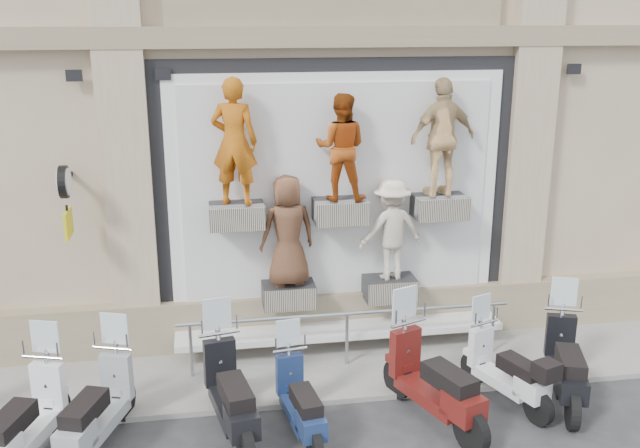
# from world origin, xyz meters

# --- Properties ---
(ground) EXTENTS (90.00, 90.00, 0.00)m
(ground) POSITION_xyz_m (0.00, 0.00, 0.00)
(ground) COLOR #2C2C2F
(ground) RESTS_ON ground
(sidewalk) EXTENTS (16.00, 2.20, 0.08)m
(sidewalk) POSITION_xyz_m (0.00, 2.10, 0.04)
(sidewalk) COLOR #999690
(sidewalk) RESTS_ON ground
(shop_vitrine) EXTENTS (5.60, 0.83, 4.30)m
(shop_vitrine) POSITION_xyz_m (0.06, 2.75, 2.42)
(shop_vitrine) COLOR black
(shop_vitrine) RESTS_ON ground
(guard_rail) EXTENTS (5.06, 0.10, 0.93)m
(guard_rail) POSITION_xyz_m (0.00, 2.00, 0.47)
(guard_rail) COLOR #9EA0A5
(guard_rail) RESTS_ON ground
(clock_sign_bracket) EXTENTS (0.10, 0.80, 1.02)m
(clock_sign_bracket) POSITION_xyz_m (-3.90, 2.47, 2.80)
(clock_sign_bracket) COLOR black
(clock_sign_bracket) RESTS_ON ground
(scooter_b) EXTENTS (1.12, 2.01, 1.57)m
(scooter_b) POSITION_xyz_m (-4.21, 0.31, 0.78)
(scooter_b) COLOR white
(scooter_b) RESTS_ON ground
(scooter_c) EXTENTS (1.15, 1.98, 1.55)m
(scooter_c) POSITION_xyz_m (-3.41, 0.46, 0.77)
(scooter_c) COLOR gray
(scooter_c) RESTS_ON ground
(scooter_d) EXTENTS (0.94, 2.07, 1.62)m
(scooter_d) POSITION_xyz_m (-1.79, 0.51, 0.81)
(scooter_d) COLOR black
(scooter_d) RESTS_ON ground
(scooter_e) EXTENTS (0.73, 1.74, 1.37)m
(scooter_e) POSITION_xyz_m (-0.93, 0.34, 0.69)
(scooter_e) COLOR #16264D
(scooter_e) RESTS_ON ground
(scooter_f) EXTENTS (1.29, 2.14, 1.67)m
(scooter_f) POSITION_xyz_m (0.82, 0.38, 0.84)
(scooter_f) COLOR #4F100D
(scooter_f) RESTS_ON ground
(scooter_g) EXTENTS (1.06, 1.79, 1.40)m
(scooter_g) POSITION_xyz_m (1.95, 0.69, 0.70)
(scooter_g) COLOR silver
(scooter_g) RESTS_ON ground
(scooter_h) EXTENTS (1.16, 2.03, 1.58)m
(scooter_h) POSITION_xyz_m (2.79, 0.61, 0.79)
(scooter_h) COLOR black
(scooter_h) RESTS_ON ground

